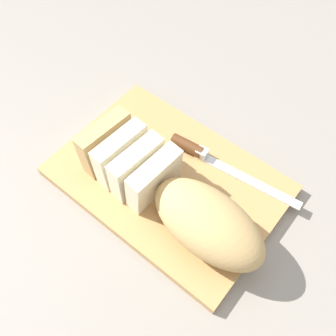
% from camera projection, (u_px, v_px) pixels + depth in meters
% --- Properties ---
extents(ground_plane, '(3.00, 3.00, 0.00)m').
position_uv_depth(ground_plane, '(168.00, 183.00, 0.68)').
color(ground_plane, gray).
extents(cutting_board, '(0.39, 0.27, 0.02)m').
position_uv_depth(cutting_board, '(168.00, 180.00, 0.67)').
color(cutting_board, tan).
rests_on(cutting_board, ground_plane).
extents(bread_loaf, '(0.35, 0.12, 0.09)m').
position_uv_depth(bread_loaf, '(177.00, 198.00, 0.59)').
color(bread_loaf, tan).
rests_on(bread_loaf, cutting_board).
extents(bread_knife, '(0.25, 0.04, 0.02)m').
position_uv_depth(bread_knife, '(202.00, 154.00, 0.68)').
color(bread_knife, silver).
rests_on(bread_knife, cutting_board).
extents(crumb_near_knife, '(0.00, 0.00, 0.00)m').
position_uv_depth(crumb_near_knife, '(191.00, 182.00, 0.66)').
color(crumb_near_knife, '#996633').
rests_on(crumb_near_knife, cutting_board).
extents(crumb_near_loaf, '(0.00, 0.00, 0.00)m').
position_uv_depth(crumb_near_loaf, '(176.00, 194.00, 0.64)').
color(crumb_near_loaf, '#996633').
rests_on(crumb_near_loaf, cutting_board).
extents(crumb_stray_left, '(0.01, 0.01, 0.01)m').
position_uv_depth(crumb_stray_left, '(186.00, 187.00, 0.65)').
color(crumb_stray_left, '#996633').
rests_on(crumb_stray_left, cutting_board).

